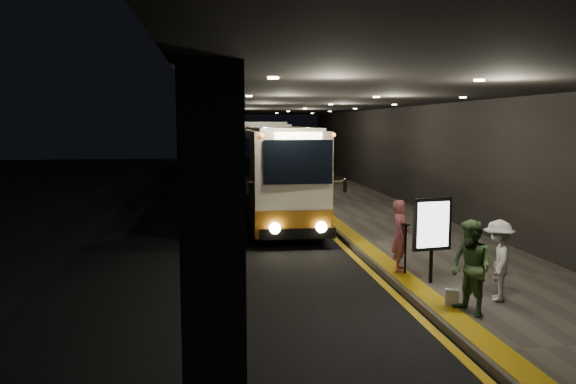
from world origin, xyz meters
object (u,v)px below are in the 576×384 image
passenger_waiting_green (471,268)px  bag_plain (452,298)px  coach_main (277,177)px  passenger_boarding (401,235)px  coach_third (244,148)px  passenger_waiting_white (498,260)px  bag_polka (471,286)px  stanchion_post (405,249)px  info_sign (432,226)px  coach_second (260,159)px

passenger_waiting_green → bag_plain: 0.88m
coach_main → passenger_boarding: 8.73m
coach_third → passenger_boarding: 31.77m
passenger_boarding → passenger_waiting_white: bearing=-134.8°
coach_main → bag_polka: bearing=-73.7°
coach_main → bag_plain: 11.42m
passenger_waiting_green → bag_plain: size_ratio=5.50×
passenger_waiting_green → passenger_waiting_white: passenger_waiting_green is taller
passenger_waiting_green → stanchion_post: bearing=166.6°
passenger_boarding → stanchion_post: size_ratio=1.47×
passenger_boarding → passenger_waiting_green: size_ratio=0.97×
coach_main → stanchion_post: coach_main is taller
passenger_boarding → passenger_waiting_white: size_ratio=1.06×
passenger_boarding → passenger_waiting_green: passenger_waiting_green is taller
stanchion_post → bag_plain: bearing=-87.8°
passenger_waiting_white → info_sign: (-0.85, 1.32, 0.48)m
passenger_boarding → stanchion_post: bearing=-152.8°
coach_third → passenger_waiting_green: (2.19, -34.86, -0.69)m
coach_second → bag_plain: bearing=-81.9°
info_sign → coach_main: bearing=95.0°
passenger_waiting_white → passenger_boarding: bearing=-125.3°
coach_third → bag_plain: 34.46m
passenger_boarding → info_sign: size_ratio=0.90×
passenger_waiting_white → bag_polka: size_ratio=5.24×
passenger_boarding → coach_third: bearing=22.8°
coach_main → coach_second: (0.13, 9.20, 0.10)m
coach_third → stanchion_post: bearing=-82.6°
passenger_waiting_green → passenger_waiting_white: size_ratio=1.09×
coach_second → bag_plain: coach_second is taller
coach_third → bag_plain: size_ratio=36.07×
info_sign → bag_polka: bearing=-67.7°
passenger_waiting_white → coach_second: bearing=-142.6°
stanchion_post → bag_polka: bearing=-64.8°
coach_second → info_sign: bearing=-80.8°
passenger_boarding → stanchion_post: passenger_boarding is taller
passenger_boarding → coach_second: bearing=25.4°
coach_main → bag_polka: size_ratio=35.90×
bag_polka → stanchion_post: bearing=115.2°
bag_polka → passenger_waiting_white: bearing=-53.5°
stanchion_post → passenger_waiting_green: bearing=-85.7°
passenger_boarding → coach_main: bearing=32.6°
passenger_boarding → bag_polka: passenger_boarding is taller
passenger_boarding → bag_polka: size_ratio=5.55×
passenger_waiting_green → stanchion_post: passenger_waiting_green is taller
coach_third → passenger_waiting_white: coach_third is taller
coach_third → stanchion_post: size_ratio=9.88×
info_sign → passenger_boarding: bearing=97.7°
coach_second → bag_polka: coach_second is taller
coach_main → passenger_boarding: (2.00, -8.48, -0.64)m
passenger_waiting_white → bag_plain: (-1.05, -0.24, -0.65)m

